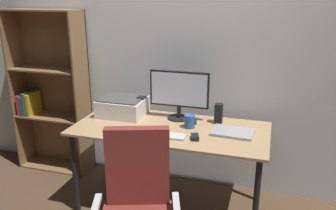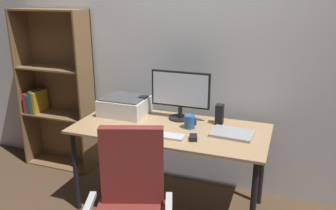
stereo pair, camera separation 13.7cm
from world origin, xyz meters
name	(u,v)px [view 2 (the right image)]	position (x,y,z in m)	size (l,w,h in m)	color
ground_plane	(170,205)	(0.00, 0.00, 0.00)	(12.00, 12.00, 0.00)	#4C3826
back_wall	(190,50)	(0.00, 0.54, 1.30)	(6.40, 0.10, 2.60)	silver
desk	(170,137)	(0.00, 0.00, 0.66)	(1.59, 0.74, 0.74)	tan
monitor	(180,92)	(0.01, 0.23, 0.98)	(0.52, 0.20, 0.42)	black
keyboard	(165,136)	(0.03, -0.19, 0.75)	(0.29, 0.11, 0.02)	#B7BABC
mouse	(193,138)	(0.25, -0.17, 0.76)	(0.06, 0.10, 0.03)	black
coffee_mug	(189,122)	(0.15, 0.05, 0.79)	(0.10, 0.09, 0.11)	#285193
laptop	(232,134)	(0.51, 0.02, 0.75)	(0.32, 0.23, 0.02)	#99999E
speaker_left	(143,105)	(-0.34, 0.22, 0.82)	(0.06, 0.07, 0.17)	black
speaker_right	(219,114)	(0.36, 0.22, 0.82)	(0.06, 0.07, 0.17)	black
printer	(125,106)	(-0.50, 0.17, 0.82)	(0.40, 0.34, 0.16)	silver
bookshelf	(56,92)	(-1.40, 0.37, 0.81)	(0.76, 0.28, 1.65)	brown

